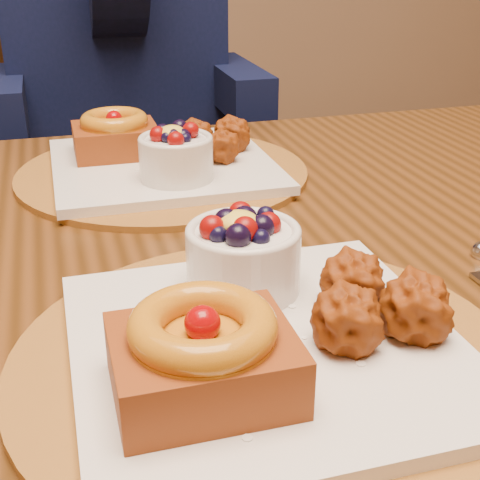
# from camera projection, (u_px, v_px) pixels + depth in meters

# --- Properties ---
(dining_table) EXTENTS (1.60, 0.90, 0.76)m
(dining_table) POSITION_uv_depth(u_px,v_px,m) (202.00, 307.00, 0.72)
(dining_table) COLOR #381F0A
(dining_table) RESTS_ON ground
(place_setting_near) EXTENTS (0.38, 0.38, 0.09)m
(place_setting_near) POSITION_uv_depth(u_px,v_px,m) (260.00, 327.00, 0.49)
(place_setting_near) COLOR #5E3711
(place_setting_near) RESTS_ON dining_table
(place_setting_far) EXTENTS (0.38, 0.38, 0.09)m
(place_setting_far) POSITION_uv_depth(u_px,v_px,m) (161.00, 158.00, 0.87)
(place_setting_far) COLOR #5E3711
(place_setting_far) RESTS_ON dining_table
(chair_far) EXTENTS (0.57, 0.57, 0.94)m
(chair_far) POSITION_uv_depth(u_px,v_px,m) (94.00, 195.00, 1.48)
(chair_far) COLOR black
(chair_far) RESTS_ON ground
(diner) EXTENTS (0.52, 0.50, 0.84)m
(diner) POSITION_uv_depth(u_px,v_px,m) (112.00, 16.00, 1.31)
(diner) COLOR black
(diner) RESTS_ON ground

